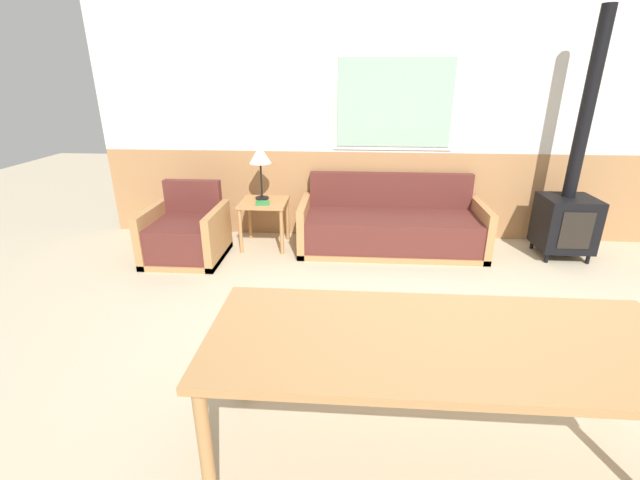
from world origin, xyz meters
TOP-DOWN VIEW (x-y plane):
  - ground_plane at (0.00, 0.00)m, footprint 16.00×16.00m
  - wall_back at (-0.01, 2.63)m, footprint 7.20×0.09m
  - couch at (-0.20, 2.18)m, footprint 2.02×0.79m
  - armchair at (-2.40, 1.77)m, footprint 0.78×0.76m
  - side_table at (-1.62, 2.17)m, footprint 0.51×0.51m
  - table_lamp at (-1.66, 2.26)m, footprint 0.24×0.24m
  - book_stack at (-1.62, 2.07)m, footprint 0.18×0.18m
  - dining_table at (-0.22, -0.67)m, footprint 2.19×0.84m
  - wood_stove at (1.63, 2.12)m, footprint 0.52×0.50m

SIDE VIEW (x-z plane):
  - ground_plane at x=0.00m, z-range 0.00..0.00m
  - couch at x=-0.20m, z-range -0.15..0.65m
  - armchair at x=-2.40m, z-range -0.14..0.64m
  - side_table at x=-1.62m, z-range 0.18..0.71m
  - book_stack at x=-1.62m, z-range 0.54..0.55m
  - wood_stove at x=1.63m, z-range -0.64..1.81m
  - dining_table at x=-0.22m, z-range 0.30..1.03m
  - table_lamp at x=-1.66m, z-range 0.72..1.32m
  - wall_back at x=-0.01m, z-range 0.01..2.71m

